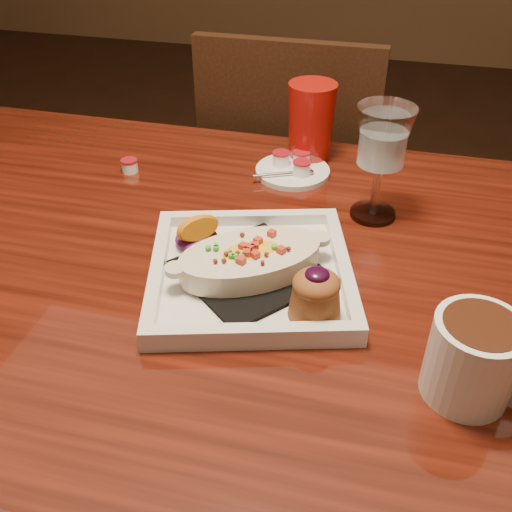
% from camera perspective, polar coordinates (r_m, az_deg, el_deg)
% --- Properties ---
extents(table, '(1.50, 0.90, 0.75)m').
position_cam_1_polar(table, '(0.90, -3.93, -5.45)').
color(table, maroon).
rests_on(table, floor).
extents(chair_far, '(0.42, 0.42, 0.93)m').
position_cam_1_polar(chair_far, '(1.49, 3.65, 6.11)').
color(chair_far, black).
rests_on(chair_far, floor).
extents(plate, '(0.34, 0.34, 0.08)m').
position_cam_1_polar(plate, '(0.78, 0.01, -1.30)').
color(plate, white).
rests_on(plate, table).
extents(coffee_mug, '(0.14, 0.10, 0.10)m').
position_cam_1_polar(coffee_mug, '(0.66, 21.18, -9.36)').
color(coffee_mug, white).
rests_on(coffee_mug, table).
extents(goblet, '(0.09, 0.09, 0.19)m').
position_cam_1_polar(goblet, '(0.90, 12.55, 10.95)').
color(goblet, silver).
rests_on(goblet, table).
extents(saucer, '(0.14, 0.14, 0.09)m').
position_cam_1_polar(saucer, '(1.07, 3.66, 8.72)').
color(saucer, white).
rests_on(saucer, table).
extents(creamer_loose, '(0.03, 0.03, 0.02)m').
position_cam_1_polar(creamer_loose, '(1.10, -12.53, 8.83)').
color(creamer_loose, white).
rests_on(creamer_loose, table).
extents(red_tumbler, '(0.09, 0.09, 0.15)m').
position_cam_1_polar(red_tumbler, '(1.10, 5.51, 13.11)').
color(red_tumbler, '#AB110C').
rests_on(red_tumbler, table).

